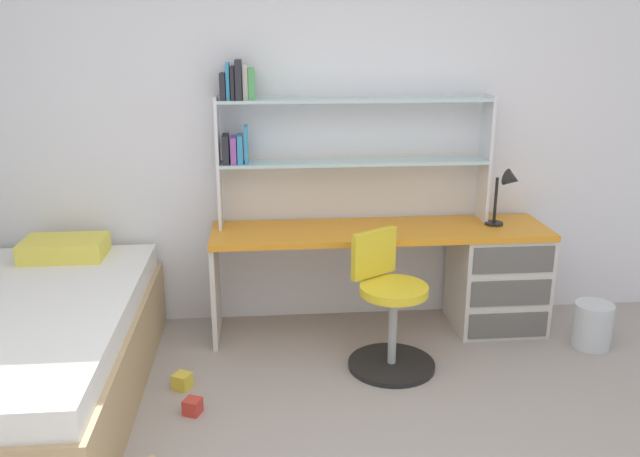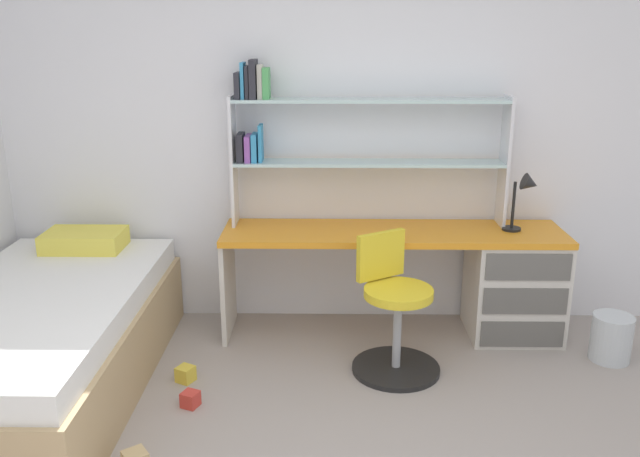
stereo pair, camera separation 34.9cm
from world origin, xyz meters
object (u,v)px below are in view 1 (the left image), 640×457
object	(u,v)px
desk_lamp	(508,188)
swivel_chair	(389,315)
waste_bin	(592,325)
desk	(466,271)
bookshelf_hutch	(319,131)
bed_platform	(30,356)
toy_block_yellow_0	(182,381)
toy_block_red_1	(193,406)

from	to	relation	value
desk_lamp	swivel_chair	size ratio (longest dim) A/B	0.47
desk_lamp	waste_bin	xyz separation A→B (m)	(0.49, -0.35, -0.82)
desk	swivel_chair	size ratio (longest dim) A/B	2.68
bookshelf_hutch	desk_lamp	world-z (taller)	bookshelf_hutch
swivel_chair	bed_platform	world-z (taller)	swivel_chair
toy_block_yellow_0	swivel_chair	bearing A→B (deg)	7.90
desk	waste_bin	distance (m)	0.85
desk_lamp	swivel_chair	bearing A→B (deg)	-150.21
desk	bookshelf_hutch	world-z (taller)	bookshelf_hutch
swivel_chair	toy_block_red_1	bearing A→B (deg)	-158.99
bed_platform	toy_block_red_1	xyz separation A→B (m)	(0.85, -0.17, -0.24)
bookshelf_hutch	bed_platform	bearing A→B (deg)	-150.54
bookshelf_hutch	desk_lamp	bearing A→B (deg)	-7.68
toy_block_yellow_0	toy_block_red_1	distance (m)	0.28
bed_platform	bookshelf_hutch	bearing A→B (deg)	29.46
bed_platform	toy_block_yellow_0	distance (m)	0.81
bed_platform	waste_bin	distance (m)	3.34
desk	toy_block_yellow_0	size ratio (longest dim) A/B	24.26
swivel_chair	bed_platform	xyz separation A→B (m)	(-1.97, -0.26, -0.04)
bed_platform	toy_block_red_1	size ratio (longest dim) A/B	24.94
waste_bin	toy_block_red_1	xyz separation A→B (m)	(-2.46, -0.57, -0.10)
desk	toy_block_red_1	world-z (taller)	desk
desk	toy_block_red_1	bearing A→B (deg)	-151.83
swivel_chair	bed_platform	distance (m)	1.99
toy_block_red_1	waste_bin	bearing A→B (deg)	12.98
swivel_chair	toy_block_yellow_0	size ratio (longest dim) A/B	9.04
desk	bed_platform	bearing A→B (deg)	-163.57
swivel_chair	bookshelf_hutch	bearing A→B (deg)	119.21
toy_block_red_1	toy_block_yellow_0	bearing A→B (deg)	107.17
bookshelf_hutch	toy_block_red_1	world-z (taller)	bookshelf_hutch
waste_bin	toy_block_red_1	bearing A→B (deg)	-167.02
desk	bed_platform	xyz separation A→B (m)	(-2.59, -0.76, -0.11)
bookshelf_hutch	toy_block_red_1	bearing A→B (deg)	-125.26
desk_lamp	bed_platform	distance (m)	2.99
waste_bin	toy_block_yellow_0	xyz separation A→B (m)	(-2.54, -0.30, -0.10)
waste_bin	toy_block_red_1	size ratio (longest dim) A/B	3.44
waste_bin	toy_block_yellow_0	size ratio (longest dim) A/B	3.20
desk	bookshelf_hutch	size ratio (longest dim) A/B	1.24
desk_lamp	bed_platform	xyz separation A→B (m)	(-2.82, -0.75, -0.68)
desk	bed_platform	size ratio (longest dim) A/B	1.05
desk_lamp	swivel_chair	distance (m)	1.17
bed_platform	toy_block_yellow_0	xyz separation A→B (m)	(0.77, 0.10, -0.24)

